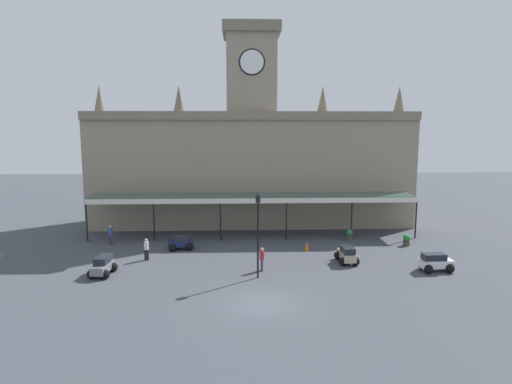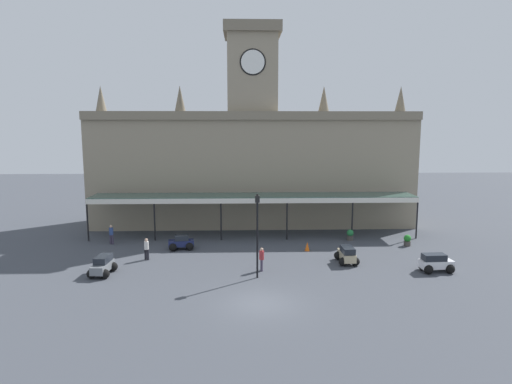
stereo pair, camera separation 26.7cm
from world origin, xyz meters
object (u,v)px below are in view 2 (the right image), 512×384
Objects in this scene: car_white_estate at (436,264)px; car_beige_estate at (347,255)px; pedestrian_crossing_forecourt at (147,248)px; planter_by_canopy at (407,240)px; car_navy_sedan at (181,243)px; traffic_cone at (307,246)px; pedestrian_beside_cars at (262,258)px; car_grey_estate at (103,266)px; planter_near_kerb at (350,235)px; pedestrian_near_entrance at (111,234)px; victorian_lamppost at (257,227)px.

car_beige_estate is (-5.74, 2.19, 0.00)m from car_white_estate.
planter_by_canopy is at bearing 8.84° from pedestrian_crossing_forecourt.
traffic_cone is (10.31, -0.76, -0.14)m from car_navy_sedan.
car_navy_sedan is 1.29× the size of pedestrian_beside_cars.
car_navy_sedan is 8.56m from pedestrian_beside_cars.
car_grey_estate is 2.41× the size of planter_near_kerb.
pedestrian_near_entrance is 1.00× the size of pedestrian_crossing_forecourt.
traffic_cone is 0.75× the size of planter_near_kerb.
car_beige_estate reaches higher than planter_near_kerb.
car_grey_estate is 4.02m from pedestrian_crossing_forecourt.
car_beige_estate is 7.96m from victorian_lamppost.
pedestrian_crossing_forecourt reaches higher than traffic_cone.
car_navy_sedan reaches higher than planter_by_canopy.
car_beige_estate is 4.12m from traffic_cone.
car_beige_estate reaches higher than traffic_cone.
planter_near_kerb is at bearing 17.57° from pedestrian_crossing_forecourt.
pedestrian_beside_cars is 2.32× the size of traffic_cone.
victorian_lamppost reaches higher than car_beige_estate.
car_beige_estate is 3.15× the size of traffic_cone.
pedestrian_near_entrance reaches higher than car_white_estate.
pedestrian_beside_cars and pedestrian_crossing_forecourt have the same top height.
planter_near_kerb is at bearing 74.39° from car_beige_estate.
traffic_cone is (4.28, 6.36, -3.12)m from victorian_lamppost.
victorian_lamppost is (-6.75, -3.06, 2.92)m from car_beige_estate.
planter_by_canopy is 1.00× the size of planter_near_kerb.
car_navy_sedan is 6.47m from pedestrian_near_entrance.
pedestrian_crossing_forecourt is at bearing -171.16° from planter_by_canopy.
planter_by_canopy is at bearing 35.97° from car_beige_estate.
car_grey_estate is at bearing 174.65° from victorian_lamppost.
car_navy_sedan is at bearing 175.79° from traffic_cone.
car_white_estate is 1.37× the size of pedestrian_crossing_forecourt.
traffic_cone is at bearing -8.77° from pedestrian_near_entrance.
planter_by_canopy and planter_near_kerb have the same top height.
car_white_estate is (23.04, -0.11, 0.00)m from car_grey_estate.
traffic_cone is at bearing 51.49° from pedestrian_beside_cars.
victorian_lamppost reaches higher than planter_near_kerb.
car_grey_estate is at bearing -164.36° from planter_by_canopy.
pedestrian_near_entrance is 15.35m from victorian_lamppost.
pedestrian_near_entrance is at bearing 176.97° from planter_by_canopy.
pedestrian_crossing_forecourt is 1.74× the size of planter_by_canopy.
planter_by_canopy is (23.51, 6.58, -0.07)m from car_grey_estate.
car_navy_sedan is 1.29× the size of pedestrian_crossing_forecourt.
planter_near_kerb is (16.83, 5.33, -0.42)m from pedestrian_crossing_forecourt.
car_beige_estate is at bearing -17.11° from pedestrian_near_entrance.
traffic_cone is (-2.47, 3.30, -0.20)m from car_beige_estate.
pedestrian_beside_cars is 1.74× the size of planter_by_canopy.
pedestrian_near_entrance is (-1.68, 7.92, 0.34)m from car_grey_estate.
car_navy_sedan is 10.34m from traffic_cone.
traffic_cone is at bearing -142.92° from planter_near_kerb.
car_white_estate is at bearing -18.00° from pedestrian_near_entrance.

